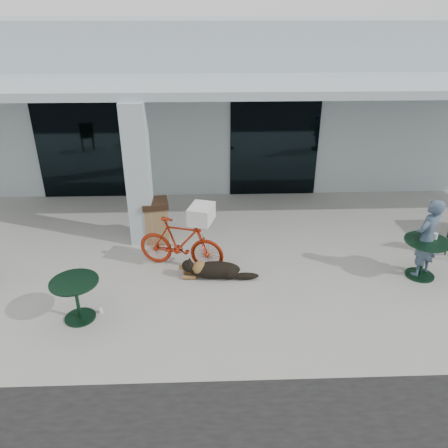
{
  "coord_description": "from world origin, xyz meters",
  "views": [
    {
      "loc": [
        0.01,
        -6.56,
        4.78
      ],
      "look_at": [
        0.29,
        1.04,
        1.0
      ],
      "focal_mm": 35.0,
      "sensor_mm": 36.0,
      "label": 1
    }
  ],
  "objects_px": {
    "cafe_table_far": "(423,258)",
    "person": "(427,238)",
    "bicycle": "(181,243)",
    "dog": "(215,269)",
    "cafe_table_near": "(77,300)",
    "trash_receptacle": "(156,220)"
  },
  "relations": [
    {
      "from": "dog",
      "to": "cafe_table_near",
      "type": "distance_m",
      "value": 2.63
    },
    {
      "from": "cafe_table_far",
      "to": "person",
      "type": "height_order",
      "value": "person"
    },
    {
      "from": "cafe_table_far",
      "to": "bicycle",
      "type": "bearing_deg",
      "value": 173.46
    },
    {
      "from": "bicycle",
      "to": "cafe_table_near",
      "type": "bearing_deg",
      "value": 151.05
    },
    {
      "from": "cafe_table_near",
      "to": "person",
      "type": "height_order",
      "value": "person"
    },
    {
      "from": "cafe_table_near",
      "to": "trash_receptacle",
      "type": "bearing_deg",
      "value": 69.6
    },
    {
      "from": "cafe_table_near",
      "to": "person",
      "type": "bearing_deg",
      "value": 10.12
    },
    {
      "from": "person",
      "to": "trash_receptacle",
      "type": "xyz_separation_m",
      "value": [
        -5.37,
        1.66,
        -0.33
      ]
    },
    {
      "from": "bicycle",
      "to": "trash_receptacle",
      "type": "relative_size",
      "value": 1.84
    },
    {
      "from": "cafe_table_near",
      "to": "trash_receptacle",
      "type": "distance_m",
      "value": 2.99
    },
    {
      "from": "cafe_table_far",
      "to": "person",
      "type": "xyz_separation_m",
      "value": [
        0.0,
        0.06,
        0.41
      ]
    },
    {
      "from": "trash_receptacle",
      "to": "dog",
      "type": "bearing_deg",
      "value": -51.31
    },
    {
      "from": "cafe_table_near",
      "to": "cafe_table_far",
      "type": "distance_m",
      "value": 6.5
    },
    {
      "from": "cafe_table_far",
      "to": "cafe_table_near",
      "type": "bearing_deg",
      "value": -170.37
    },
    {
      "from": "trash_receptacle",
      "to": "bicycle",
      "type": "bearing_deg",
      "value": -62.12
    },
    {
      "from": "dog",
      "to": "cafe_table_near",
      "type": "bearing_deg",
      "value": -150.74
    },
    {
      "from": "bicycle",
      "to": "cafe_table_near",
      "type": "xyz_separation_m",
      "value": [
        -1.66,
        -1.63,
        -0.16
      ]
    },
    {
      "from": "dog",
      "to": "cafe_table_near",
      "type": "height_order",
      "value": "cafe_table_near"
    },
    {
      "from": "dog",
      "to": "cafe_table_far",
      "type": "xyz_separation_m",
      "value": [
        4.07,
        -0.1,
        0.21
      ]
    },
    {
      "from": "dog",
      "to": "trash_receptacle",
      "type": "bearing_deg",
      "value": 131.04
    },
    {
      "from": "cafe_table_near",
      "to": "person",
      "type": "xyz_separation_m",
      "value": [
        6.41,
        1.14,
        0.43
      ]
    },
    {
      "from": "bicycle",
      "to": "dog",
      "type": "height_order",
      "value": "bicycle"
    }
  ]
}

